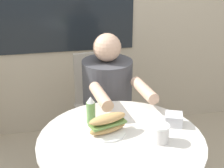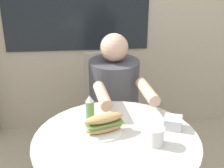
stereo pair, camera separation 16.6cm
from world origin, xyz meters
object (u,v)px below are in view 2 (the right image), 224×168
(seated_diner, at_px, (115,123))
(condiment_bottle, at_px, (90,109))
(drink_cup, at_px, (155,136))
(sandwich_on_plate, at_px, (104,124))
(diner_chair, at_px, (109,96))

(seated_diner, height_order, condiment_bottle, seated_diner)
(drink_cup, bearing_deg, seated_diner, 100.65)
(sandwich_on_plate, relative_size, condiment_bottle, 1.38)
(diner_chair, distance_m, condiment_bottle, 0.83)
(sandwich_on_plate, bearing_deg, diner_chair, 83.75)
(diner_chair, height_order, seated_diner, seated_diner)
(seated_diner, xyz_separation_m, sandwich_on_plate, (-0.11, -0.53, 0.31))
(diner_chair, xyz_separation_m, condiment_bottle, (-0.16, -0.76, 0.30))
(drink_cup, bearing_deg, sandwich_on_plate, 152.19)
(diner_chair, xyz_separation_m, sandwich_on_plate, (-0.10, -0.88, 0.27))
(seated_diner, relative_size, condiment_bottle, 7.23)
(seated_diner, xyz_separation_m, drink_cup, (0.12, -0.66, 0.31))
(diner_chair, height_order, sandwich_on_plate, diner_chair)
(sandwich_on_plate, relative_size, drink_cup, 2.34)
(drink_cup, distance_m, condiment_bottle, 0.39)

